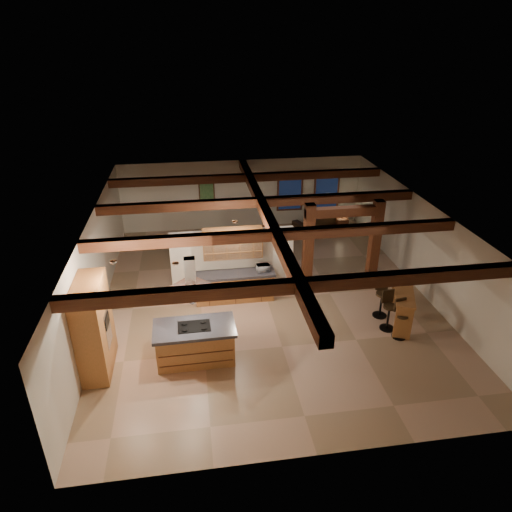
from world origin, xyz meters
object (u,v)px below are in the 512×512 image
Objects in this scene: dining_table at (245,256)px; sofa at (320,222)px; kitchen_island at (195,343)px; bar_counter at (402,299)px.

sofa is (3.54, 2.73, 0.03)m from dining_table.
kitchen_island is 5.99m from bar_counter.
bar_counter is (3.99, -4.23, 0.42)m from dining_table.
kitchen_island reaches higher than sofa.
bar_counter is at bearing 75.11° from sofa.
bar_counter is (0.46, -6.96, 0.39)m from sofa.
kitchen_island is 9.56m from sofa.
kitchen_island reaches higher than dining_table.
kitchen_island is at bearing 36.51° from sofa.
sofa is at bearing 55.16° from kitchen_island.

